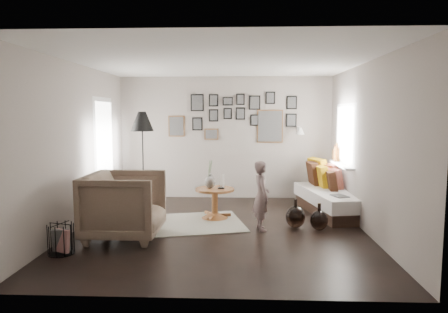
{
  "coord_description": "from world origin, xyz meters",
  "views": [
    {
      "loc": [
        0.33,
        -6.15,
        1.81
      ],
      "look_at": [
        0.05,
        0.5,
        1.1
      ],
      "focal_mm": 32.0,
      "sensor_mm": 36.0,
      "label": 1
    }
  ],
  "objects_px": {
    "vase": "(210,180)",
    "floor_lamp": "(142,125)",
    "demijohn_large": "(295,217)",
    "child": "(261,196)",
    "armchair": "(125,205)",
    "demijohn_small": "(319,220)",
    "pedestal_table": "(215,205)",
    "daybed": "(331,196)",
    "magazine_basket": "(61,239)"
  },
  "relations": [
    {
      "from": "pedestal_table",
      "to": "child",
      "type": "distance_m",
      "value": 1.06
    },
    {
      "from": "vase",
      "to": "armchair",
      "type": "bearing_deg",
      "value": -134.74
    },
    {
      "from": "vase",
      "to": "magazine_basket",
      "type": "bearing_deg",
      "value": -133.99
    },
    {
      "from": "armchair",
      "to": "child",
      "type": "xyz_separation_m",
      "value": [
        2.01,
        0.49,
        0.06
      ]
    },
    {
      "from": "armchair",
      "to": "demijohn_small",
      "type": "xyz_separation_m",
      "value": [
        2.91,
        0.51,
        -0.33
      ]
    },
    {
      "from": "armchair",
      "to": "magazine_basket",
      "type": "height_order",
      "value": "armchair"
    },
    {
      "from": "demijohn_large",
      "to": "magazine_basket",
      "type": "bearing_deg",
      "value": -157.59
    },
    {
      "from": "pedestal_table",
      "to": "child",
      "type": "bearing_deg",
      "value": -40.5
    },
    {
      "from": "demijohn_large",
      "to": "child",
      "type": "height_order",
      "value": "child"
    },
    {
      "from": "magazine_basket",
      "to": "demijohn_large",
      "type": "height_order",
      "value": "demijohn_large"
    },
    {
      "from": "magazine_basket",
      "to": "child",
      "type": "relative_size",
      "value": 0.36
    },
    {
      "from": "vase",
      "to": "floor_lamp",
      "type": "xyz_separation_m",
      "value": [
        -1.36,
        0.75,
        0.92
      ]
    },
    {
      "from": "floor_lamp",
      "to": "demijohn_small",
      "type": "height_order",
      "value": "floor_lamp"
    },
    {
      "from": "floor_lamp",
      "to": "demijohn_large",
      "type": "distance_m",
      "value": 3.36
    },
    {
      "from": "vase",
      "to": "child",
      "type": "bearing_deg",
      "value": -38.56
    },
    {
      "from": "floor_lamp",
      "to": "child",
      "type": "height_order",
      "value": "floor_lamp"
    },
    {
      "from": "floor_lamp",
      "to": "demijohn_large",
      "type": "relative_size",
      "value": 3.98
    },
    {
      "from": "magazine_basket",
      "to": "demijohn_small",
      "type": "height_order",
      "value": "demijohn_small"
    },
    {
      "from": "armchair",
      "to": "demijohn_small",
      "type": "relative_size",
      "value": 2.53
    },
    {
      "from": "magazine_basket",
      "to": "vase",
      "type": "bearing_deg",
      "value": 46.01
    },
    {
      "from": "vase",
      "to": "demijohn_small",
      "type": "distance_m",
      "value": 1.94
    },
    {
      "from": "floor_lamp",
      "to": "child",
      "type": "relative_size",
      "value": 1.7
    },
    {
      "from": "vase",
      "to": "floor_lamp",
      "type": "bearing_deg",
      "value": 150.92
    },
    {
      "from": "daybed",
      "to": "armchair",
      "type": "height_order",
      "value": "armchair"
    },
    {
      "from": "magazine_basket",
      "to": "demijohn_large",
      "type": "xyz_separation_m",
      "value": [
        3.2,
        1.32,
        -0.02
      ]
    },
    {
      "from": "magazine_basket",
      "to": "pedestal_table",
      "type": "bearing_deg",
      "value": 44.46
    },
    {
      "from": "vase",
      "to": "daybed",
      "type": "distance_m",
      "value": 2.29
    },
    {
      "from": "demijohn_large",
      "to": "child",
      "type": "xyz_separation_m",
      "value": [
        -0.55,
        -0.13,
        0.36
      ]
    },
    {
      "from": "child",
      "to": "vase",
      "type": "bearing_deg",
      "value": 37.82
    },
    {
      "from": "pedestal_table",
      "to": "floor_lamp",
      "type": "relative_size",
      "value": 0.36
    },
    {
      "from": "child",
      "to": "floor_lamp",
      "type": "bearing_deg",
      "value": 43.4
    },
    {
      "from": "daybed",
      "to": "demijohn_large",
      "type": "distance_m",
      "value": 1.33
    },
    {
      "from": "magazine_basket",
      "to": "child",
      "type": "xyz_separation_m",
      "value": [
        2.65,
        1.19,
        0.35
      ]
    },
    {
      "from": "armchair",
      "to": "magazine_basket",
      "type": "bearing_deg",
      "value": 137.29
    },
    {
      "from": "vase",
      "to": "demijohn_small",
      "type": "relative_size",
      "value": 1.14
    },
    {
      "from": "magazine_basket",
      "to": "child",
      "type": "bearing_deg",
      "value": 24.16
    },
    {
      "from": "vase",
      "to": "demijohn_small",
      "type": "xyz_separation_m",
      "value": [
        1.75,
        -0.67,
        -0.52
      ]
    },
    {
      "from": "pedestal_table",
      "to": "floor_lamp",
      "type": "bearing_deg",
      "value": 151.67
    },
    {
      "from": "floor_lamp",
      "to": "magazine_basket",
      "type": "height_order",
      "value": "floor_lamp"
    },
    {
      "from": "floor_lamp",
      "to": "demijohn_small",
      "type": "distance_m",
      "value": 3.71
    },
    {
      "from": "vase",
      "to": "daybed",
      "type": "height_order",
      "value": "vase"
    },
    {
      "from": "vase",
      "to": "demijohn_large",
      "type": "distance_m",
      "value": 1.58
    },
    {
      "from": "daybed",
      "to": "magazine_basket",
      "type": "height_order",
      "value": "daybed"
    },
    {
      "from": "floor_lamp",
      "to": "demijohn_small",
      "type": "bearing_deg",
      "value": -24.56
    },
    {
      "from": "pedestal_table",
      "to": "floor_lamp",
      "type": "xyz_separation_m",
      "value": [
        -1.44,
        0.77,
        1.35
      ]
    },
    {
      "from": "demijohn_large",
      "to": "child",
      "type": "relative_size",
      "value": 0.43
    },
    {
      "from": "pedestal_table",
      "to": "daybed",
      "type": "relative_size",
      "value": 0.33
    },
    {
      "from": "demijohn_large",
      "to": "child",
      "type": "bearing_deg",
      "value": -166.59
    },
    {
      "from": "daybed",
      "to": "armchair",
      "type": "relative_size",
      "value": 1.9
    },
    {
      "from": "vase",
      "to": "demijohn_small",
      "type": "bearing_deg",
      "value": -20.82
    }
  ]
}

